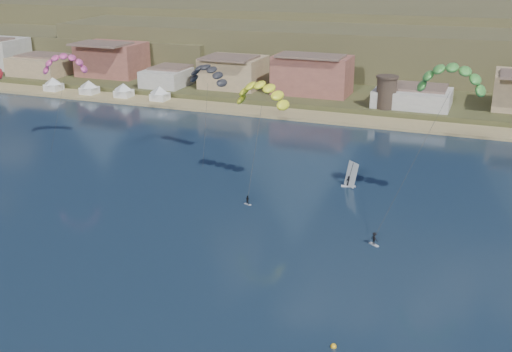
# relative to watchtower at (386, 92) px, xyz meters

# --- Properties ---
(beach) EXTENTS (2200.00, 12.00, 0.90)m
(beach) POSITION_rel_watchtower_xyz_m (-5.00, -8.00, -6.12)
(beach) COLOR tan
(beach) RESTS_ON ground
(land) EXTENTS (2200.00, 900.00, 4.00)m
(land) POSITION_rel_watchtower_xyz_m (-5.00, 446.00, -6.37)
(land) COLOR brown
(land) RESTS_ON ground
(foothills) EXTENTS (940.00, 210.00, 18.00)m
(foothills) POSITION_rel_watchtower_xyz_m (17.39, 118.47, 2.71)
(foothills) COLOR brown
(foothills) RESTS_ON ground
(town) EXTENTS (400.00, 24.00, 12.00)m
(town) POSITION_rel_watchtower_xyz_m (-45.00, 8.00, 1.63)
(town) COLOR silver
(town) RESTS_ON ground
(watchtower) EXTENTS (5.82, 5.82, 8.60)m
(watchtower) POSITION_rel_watchtower_xyz_m (0.00, 0.00, 0.00)
(watchtower) COLOR #47382D
(watchtower) RESTS_ON ground
(beach_tents) EXTENTS (43.40, 6.40, 5.00)m
(beach_tents) POSITION_rel_watchtower_xyz_m (-81.25, -8.00, -2.66)
(beach_tents) COLOR white
(beach_tents) RESTS_ON ground
(kitesurfer_yellow) EXTENTS (11.11, 12.59, 20.99)m
(kitesurfer_yellow) POSITION_rel_watchtower_xyz_m (-11.99, -61.00, 11.63)
(kitesurfer_yellow) COLOR silver
(kitesurfer_yellow) RESTS_ON ground
(kitesurfer_green) EXTENTS (13.90, 19.42, 28.11)m
(kitesurfer_green) POSITION_rel_watchtower_xyz_m (19.57, -61.77, 16.56)
(kitesurfer_green) COLOR silver
(kitesurfer_green) RESTS_ON ground
(distant_kite_pink) EXTENTS (10.29, 8.33, 21.86)m
(distant_kite_pink) POSITION_rel_watchtower_xyz_m (-61.15, -51.21, 12.51)
(distant_kite_pink) COLOR #262626
(distant_kite_pink) RESTS_ON ground
(distant_kite_dark) EXTENTS (9.85, 7.01, 21.03)m
(distant_kite_dark) POSITION_rel_watchtower_xyz_m (-28.45, -48.33, 11.78)
(distant_kite_dark) COLOR #262626
(distant_kite_dark) RESTS_ON ground
(windsurfer) EXTENTS (2.75, 3.02, 4.71)m
(windsurfer) POSITION_rel_watchtower_xyz_m (3.23, -55.34, -4.87)
(windsurfer) COLOR silver
(windsurfer) RESTS_ON ground
(buoy) EXTENTS (0.68, 0.68, 0.68)m
(buoy) POSITION_rel_watchtower_xyz_m (12.89, -104.80, -6.25)
(buoy) COLOR yellow
(buoy) RESTS_ON ground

